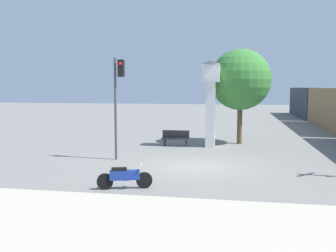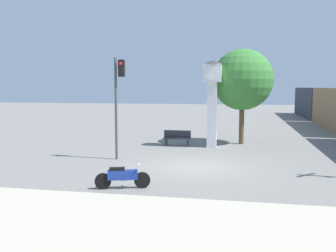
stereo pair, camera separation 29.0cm
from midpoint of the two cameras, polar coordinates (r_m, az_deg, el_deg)
ground_plane at (r=16.57m, az=4.89°, el=-6.14°), size 120.00×120.00×0.00m
sidewalk_strip at (r=8.89m, az=-1.22°, el=-16.65°), size 36.00×6.00×0.10m
motorcycle at (r=12.97m, az=-6.31°, el=-7.75°), size 1.83×0.71×0.84m
clock_tower at (r=21.59m, az=7.13°, el=5.41°), size 1.21×1.21×4.97m
traffic_light at (r=17.89m, az=-7.09°, el=5.37°), size 0.50×0.35×4.84m
street_tree at (r=23.19m, az=11.63°, el=6.92°), size 3.69×3.69×5.77m
bench at (r=22.06m, az=1.76°, el=-1.81°), size 1.60×0.44×0.92m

